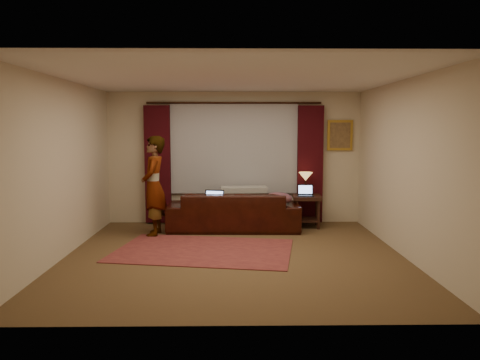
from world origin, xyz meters
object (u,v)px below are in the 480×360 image
laptop_table (306,191)px  laptop_sofa (213,198)px  end_table (307,211)px  sofa (234,204)px  tiffany_lamp (306,183)px  person (154,186)px

laptop_table → laptop_sofa: bearing=-165.9°
laptop_sofa → laptop_table: (1.74, 0.30, 0.10)m
laptop_sofa → end_table: bearing=24.6°
sofa → laptop_table: sofa is taller
tiffany_lamp → person: (-2.79, -0.77, 0.05)m
sofa → tiffany_lamp: (1.39, 0.34, 0.34)m
sofa → laptop_sofa: bearing=25.3°
sofa → laptop_sofa: 0.44m
sofa → tiffany_lamp: size_ratio=5.62×
sofa → tiffany_lamp: tiffany_lamp is taller
sofa → laptop_sofa: size_ratio=6.26×
laptop_sofa → person: bearing=-153.5°
tiffany_lamp → person: 2.90m
laptop_sofa → laptop_table: laptop_table is taller
end_table → tiffany_lamp: 0.54m
laptop_sofa → tiffany_lamp: (1.77, 0.51, 0.21)m
end_table → laptop_table: 0.42m
laptop_sofa → tiffany_lamp: size_ratio=0.90×
laptop_sofa → end_table: laptop_sofa is taller
end_table → person: 2.94m
laptop_sofa → end_table: (1.79, 0.39, -0.31)m
sofa → laptop_sofa: (-0.39, -0.17, 0.13)m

